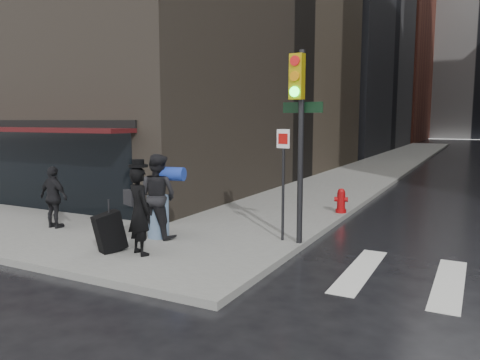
% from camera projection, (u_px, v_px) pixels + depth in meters
% --- Properties ---
extents(ground, '(140.00, 140.00, 0.00)m').
position_uv_depth(ground, '(183.00, 260.00, 9.88)').
color(ground, black).
rests_on(ground, ground).
extents(sidewalk_left, '(4.00, 50.00, 0.15)m').
position_uv_depth(sidewalk_left, '(395.00, 160.00, 33.65)').
color(sidewalk_left, slate).
rests_on(sidewalk_left, ground).
extents(bldg_left_far, '(22.00, 20.00, 26.00)m').
position_uv_depth(bldg_left_far, '(347.00, 51.00, 68.76)').
color(bldg_left_far, '#5E2C20').
rests_on(bldg_left_far, ground).
extents(storefront, '(8.40, 1.11, 2.83)m').
position_uv_depth(storefront, '(29.00, 156.00, 14.51)').
color(storefront, black).
rests_on(storefront, ground).
extents(man_overcoat, '(1.35, 0.89, 2.02)m').
position_uv_depth(man_overcoat, '(133.00, 214.00, 9.69)').
color(man_overcoat, black).
rests_on(man_overcoat, ground).
extents(man_jeans, '(1.42, 0.76, 2.00)m').
position_uv_depth(man_jeans, '(158.00, 196.00, 11.05)').
color(man_jeans, black).
rests_on(man_jeans, ground).
extents(man_greycoat, '(0.95, 0.42, 1.60)m').
position_uv_depth(man_greycoat, '(54.00, 197.00, 12.06)').
color(man_greycoat, black).
rests_on(man_greycoat, ground).
extents(traffic_light, '(1.07, 0.52, 4.29)m').
position_uv_depth(traffic_light, '(298.00, 121.00, 10.26)').
color(traffic_light, black).
rests_on(traffic_light, ground).
extents(fire_hydrant, '(0.43, 0.32, 0.74)m').
position_uv_depth(fire_hydrant, '(341.00, 202.00, 14.11)').
color(fire_hydrant, '#95090B').
rests_on(fire_hydrant, ground).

